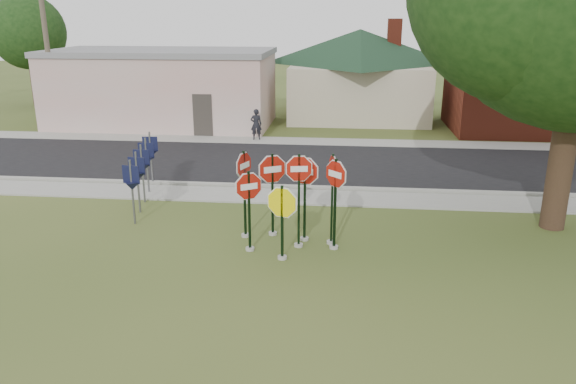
# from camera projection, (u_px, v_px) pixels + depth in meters

# --- Properties ---
(ground) EXTENTS (120.00, 120.00, 0.00)m
(ground) POSITION_uv_depth(u_px,v_px,m) (291.00, 266.00, 14.20)
(ground) COLOR #384C1C
(ground) RESTS_ON ground
(sidewalk_near) EXTENTS (60.00, 1.60, 0.06)m
(sidewalk_near) POSITION_uv_depth(u_px,v_px,m) (306.00, 197.00, 19.40)
(sidewalk_near) COLOR gray
(sidewalk_near) RESTS_ON ground
(road) EXTENTS (60.00, 7.00, 0.04)m
(road) POSITION_uv_depth(u_px,v_px,m) (314.00, 164.00, 23.66)
(road) COLOR black
(road) RESTS_ON ground
(sidewalk_far) EXTENTS (60.00, 1.60, 0.06)m
(sidewalk_far) POSITION_uv_depth(u_px,v_px,m) (319.00, 142.00, 27.74)
(sidewalk_far) COLOR gray
(sidewalk_far) RESTS_ON ground
(curb) EXTENTS (60.00, 0.20, 0.14)m
(curb) POSITION_uv_depth(u_px,v_px,m) (308.00, 188.00, 20.33)
(curb) COLOR gray
(curb) RESTS_ON ground
(stop_sign_center) EXTENTS (0.97, 0.24, 2.70)m
(stop_sign_center) POSITION_uv_depth(u_px,v_px,m) (299.00, 189.00, 14.87)
(stop_sign_center) COLOR #99978E
(stop_sign_center) RESTS_ON ground
(stop_sign_yellow) EXTENTS (1.08, 0.33, 2.11)m
(stop_sign_yellow) POSITION_uv_depth(u_px,v_px,m) (282.00, 214.00, 14.23)
(stop_sign_yellow) COLOR #99978E
(stop_sign_yellow) RESTS_ON ground
(stop_sign_left) EXTENTS (0.87, 0.54, 2.31)m
(stop_sign_left) POSITION_uv_depth(u_px,v_px,m) (249.00, 201.00, 14.72)
(stop_sign_left) COLOR #99978E
(stop_sign_left) RESTS_ON ground
(stop_sign_right) EXTENTS (0.74, 0.73, 2.61)m
(stop_sign_right) POSITION_uv_depth(u_px,v_px,m) (335.00, 192.00, 14.76)
(stop_sign_right) COLOR #99978E
(stop_sign_right) RESTS_ON ground
(stop_sign_back_right) EXTENTS (1.02, 0.34, 2.55)m
(stop_sign_back_right) POSITION_uv_depth(u_px,v_px,m) (305.00, 186.00, 15.34)
(stop_sign_back_right) COLOR #99978E
(stop_sign_back_right) RESTS_ON ground
(stop_sign_back_left) EXTENTS (0.99, 0.53, 2.52)m
(stop_sign_back_left) POSITION_uv_depth(u_px,v_px,m) (272.00, 183.00, 15.73)
(stop_sign_back_left) COLOR #99978E
(stop_sign_back_left) RESTS_ON ground
(stop_sign_far_right) EXTENTS (0.27, 0.98, 2.66)m
(stop_sign_far_right) POSITION_uv_depth(u_px,v_px,m) (332.00, 187.00, 15.08)
(stop_sign_far_right) COLOR #99978E
(stop_sign_far_right) RESTS_ON ground
(stop_sign_far_left) EXTENTS (0.38, 0.94, 2.61)m
(stop_sign_far_left) POSITION_uv_depth(u_px,v_px,m) (244.00, 183.00, 15.58)
(stop_sign_far_left) COLOR #99978E
(stop_sign_far_left) RESTS_ON ground
(route_sign_row) EXTENTS (1.43, 4.63, 2.00)m
(route_sign_row) POSITION_uv_depth(u_px,v_px,m) (142.00, 167.00, 18.61)
(route_sign_row) COLOR #59595E
(route_sign_row) RESTS_ON ground
(building_stucco) EXTENTS (12.20, 6.20, 4.20)m
(building_stucco) POSITION_uv_depth(u_px,v_px,m) (163.00, 87.00, 31.47)
(building_stucco) COLOR #BCB6AE
(building_stucco) RESTS_ON ground
(building_house) EXTENTS (11.60, 11.60, 6.20)m
(building_house) POSITION_uv_depth(u_px,v_px,m) (360.00, 56.00, 33.73)
(building_house) COLOR #B6AA91
(building_house) RESTS_ON ground
(building_brick) EXTENTS (10.20, 6.20, 4.75)m
(building_brick) POSITION_uv_depth(u_px,v_px,m) (549.00, 86.00, 29.82)
(building_brick) COLOR maroon
(building_brick) RESTS_ON ground
(utility_pole_near) EXTENTS (2.20, 0.26, 9.50)m
(utility_pole_near) POSITION_uv_depth(u_px,v_px,m) (46.00, 37.00, 28.45)
(utility_pole_near) COLOR #4B4132
(utility_pole_near) RESTS_ON ground
(bg_tree_left) EXTENTS (4.90, 4.90, 7.35)m
(bg_tree_left) POSITION_uv_depth(u_px,v_px,m) (28.00, 32.00, 37.40)
(bg_tree_left) COLOR black
(bg_tree_left) RESTS_ON ground
(pedestrian) EXTENTS (0.61, 0.46, 1.53)m
(pedestrian) POSITION_uv_depth(u_px,v_px,m) (256.00, 124.00, 27.90)
(pedestrian) COLOR black
(pedestrian) RESTS_ON sidewalk_far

